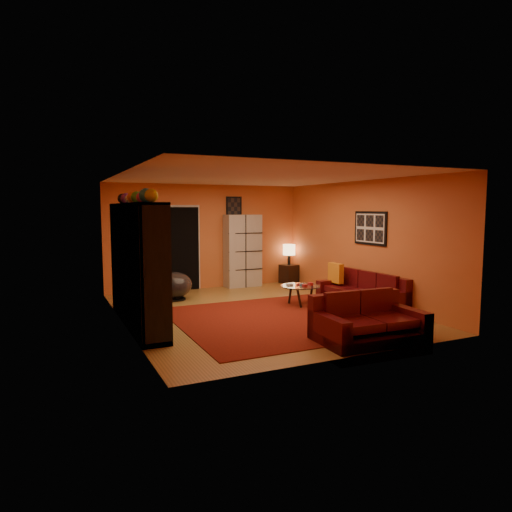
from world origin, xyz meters
name	(u,v)px	position (x,y,z in m)	size (l,w,h in m)	color
floor	(257,312)	(0.00, 0.00, 0.00)	(6.00, 6.00, 0.00)	olive
ceiling	(257,177)	(0.00, 0.00, 2.60)	(6.00, 6.00, 0.00)	white
wall_back	(206,237)	(0.00, 3.00, 1.30)	(6.00, 6.00, 0.00)	#D3632E
wall_front	(352,262)	(0.00, -3.00, 1.30)	(6.00, 6.00, 0.00)	#D3632E
wall_left	(123,251)	(-2.50, 0.00, 1.30)	(6.00, 6.00, 0.00)	#D3632E
wall_right	(362,242)	(2.50, 0.00, 1.30)	(6.00, 6.00, 0.00)	#D3632E
rug	(278,319)	(0.10, -0.70, 0.01)	(3.60, 3.60, 0.01)	#561009
doorway	(180,249)	(-0.70, 2.96, 1.02)	(0.95, 0.10, 2.04)	black
wall_art_right	(370,228)	(2.48, -0.30, 1.60)	(0.03, 1.00, 0.70)	black
wall_art_back	(234,207)	(0.75, 2.98, 2.05)	(0.42, 0.03, 0.52)	black
entertainment_unit	(137,265)	(-2.27, 0.00, 1.05)	(0.45, 3.00, 2.10)	black
tv	(141,268)	(-2.23, -0.09, 0.99)	(0.12, 0.94, 0.54)	black
sofa	(364,294)	(2.13, -0.58, 0.29)	(0.91, 2.01, 0.85)	#43080D
loveseat	(366,322)	(0.73, -2.41, 0.28)	(1.65, 1.04, 0.85)	#43080D
throw_pillow	(336,273)	(1.95, 0.16, 0.63)	(0.12, 0.42, 0.42)	orange
coffee_table	(300,288)	(1.07, 0.16, 0.37)	(0.82, 0.82, 0.41)	silver
storage_cabinet	(243,251)	(0.91, 2.80, 0.92)	(0.92, 0.41, 1.85)	#B7B4A9
bowl_chair	(175,285)	(-1.14, 1.82, 0.33)	(0.76, 0.76, 0.61)	black
side_table	(289,274)	(2.25, 2.75, 0.25)	(0.40, 0.40, 0.50)	black
table_lamp	(289,250)	(2.25, 2.75, 0.89)	(0.33, 0.33, 0.55)	black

